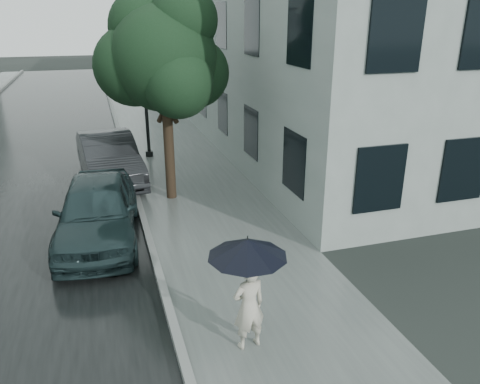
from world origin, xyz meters
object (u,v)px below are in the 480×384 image
object	(u,v)px
pedestrian	(249,306)
lamp_post	(140,74)
car_near	(97,210)
car_far	(109,158)
street_tree	(163,57)

from	to	relation	value
pedestrian	lamp_post	world-z (taller)	lamp_post
lamp_post	car_near	size ratio (longest dim) A/B	1.21
car_near	car_far	distance (m)	4.24
lamp_post	car_near	distance (m)	7.17
lamp_post	car_far	distance (m)	3.53
car_far	street_tree	bearing A→B (deg)	-56.15
lamp_post	car_far	xyz separation A→B (m)	(-1.35, -2.35, -2.25)
lamp_post	street_tree	bearing A→B (deg)	-102.01
pedestrian	lamp_post	bearing A→B (deg)	-97.71
car_near	car_far	world-z (taller)	car_far
car_near	car_far	xyz separation A→B (m)	(0.44, 4.22, 0.00)
street_tree	car_near	size ratio (longest dim) A/B	1.31
lamp_post	car_near	xyz separation A→B (m)	(-1.80, -6.57, -2.26)
street_tree	car_far	xyz separation A→B (m)	(-1.60, 1.90, -3.16)
pedestrian	car_far	bearing A→B (deg)	-88.60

